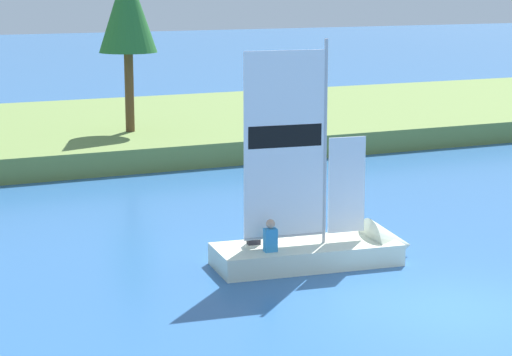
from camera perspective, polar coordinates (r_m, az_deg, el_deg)
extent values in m
plane|color=#2D609E|center=(19.88, 11.16, -7.40)|extent=(200.00, 200.00, 0.00)
cube|color=olive|center=(39.81, -7.96, 2.79)|extent=(80.00, 14.17, 0.83)
cylinder|color=brown|center=(36.34, -7.35, 4.95)|extent=(0.33, 0.33, 2.90)
cone|color=#286B2D|center=(36.13, -7.47, 9.74)|extent=(2.12, 2.12, 3.17)
cube|color=silver|center=(22.32, 2.93, -4.44)|extent=(4.32, 2.03, 0.49)
cone|color=silver|center=(23.12, 7.78, -3.96)|extent=(1.20, 1.52, 1.41)
cylinder|color=#B7B7BC|center=(21.91, 4.02, 2.06)|extent=(0.08, 0.08, 4.59)
cube|color=white|center=(21.57, 1.69, 1.96)|extent=(1.88, 0.24, 4.11)
cube|color=black|center=(21.54, 1.69, 2.44)|extent=(1.70, 0.23, 0.49)
cube|color=white|center=(22.30, 5.27, -0.40)|extent=(0.88, 0.13, 2.19)
cylinder|color=#B7B7BC|center=(22.01, 1.66, -3.39)|extent=(1.89, 0.27, 0.06)
cube|color=#338CCC|center=(21.55, 0.84, -3.62)|extent=(0.30, 0.23, 0.52)
sphere|color=tan|center=(21.45, 0.85, -2.67)|extent=(0.20, 0.20, 0.20)
cube|color=#26262D|center=(22.13, -0.14, -3.24)|extent=(0.30, 0.23, 0.49)
sphere|color=tan|center=(22.05, -0.14, -2.36)|extent=(0.20, 0.20, 0.20)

